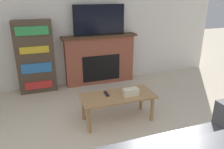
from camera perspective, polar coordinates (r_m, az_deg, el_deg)
wall_back at (r=4.45m, az=-6.85°, el=14.67°), size 5.82×0.06×2.70m
fireplace at (r=4.53m, az=-3.20°, el=4.04°), size 1.52×0.28×1.01m
tv at (r=4.35m, az=-3.33°, el=14.05°), size 1.02×0.03×0.58m
coffee_table at (r=3.18m, az=1.49°, el=-6.28°), size 1.07×0.48×0.41m
tissue_box at (r=3.15m, az=4.88°, el=-4.54°), size 0.22×0.12×0.10m
remote_control at (r=3.17m, az=-1.46°, el=-5.06°), size 0.04×0.15×0.02m
bookshelf at (r=4.30m, az=-19.37°, el=4.31°), size 0.67×0.29×1.35m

